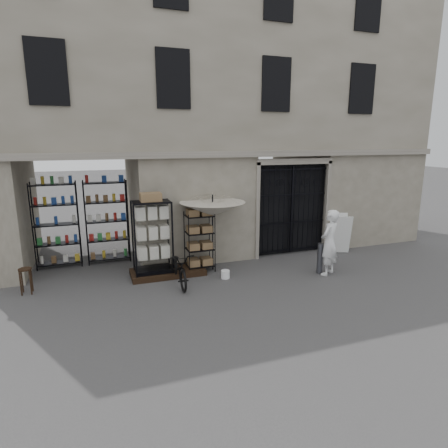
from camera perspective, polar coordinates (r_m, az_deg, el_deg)
name	(u,v)px	position (r m, az deg, el deg)	size (l,w,h in m)	color
ground	(271,283)	(9.93, 7.17, -8.97)	(80.00, 80.00, 0.00)	black
main_building	(220,113)	(12.94, -0.56, 16.49)	(14.00, 4.00, 9.00)	gray
shop_recess	(83,218)	(11.22, -20.65, 0.83)	(3.00, 1.70, 3.00)	black
shop_shelving	(82,223)	(11.76, -20.78, 0.09)	(2.70, 0.50, 2.50)	black
iron_gate	(289,208)	(12.26, 9.90, 2.43)	(2.50, 0.21, 3.00)	black
step_platform	(168,272)	(10.55, -8.55, -7.25)	(2.00, 0.90, 0.15)	black
display_cabinet	(152,241)	(10.16, -10.85, -2.52)	(1.12, 0.89, 2.10)	black
wire_rack	(200,242)	(10.56, -3.74, -2.81)	(0.90, 0.79, 1.70)	black
market_umbrella	(213,205)	(10.38, -1.76, 2.87)	(2.05, 2.07, 2.61)	black
white_bucket	(225,274)	(10.17, 0.20, -7.67)	(0.23, 0.23, 0.22)	white
bicycle	(179,284)	(9.90, -6.84, -9.03)	(0.59, 0.89, 1.70)	black
wooden_stool	(26,280)	(10.31, -27.92, -7.60)	(0.32, 0.32, 0.64)	black
steel_bollard	(320,258)	(10.78, 14.41, -5.09)	(0.16, 0.16, 0.86)	#4A4B52
shopkeeper	(327,274)	(10.89, 15.44, -7.35)	(0.66, 1.82, 0.44)	white
easel_sign	(340,233)	(12.84, 17.24, -1.37)	(0.81, 0.86, 1.26)	silver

